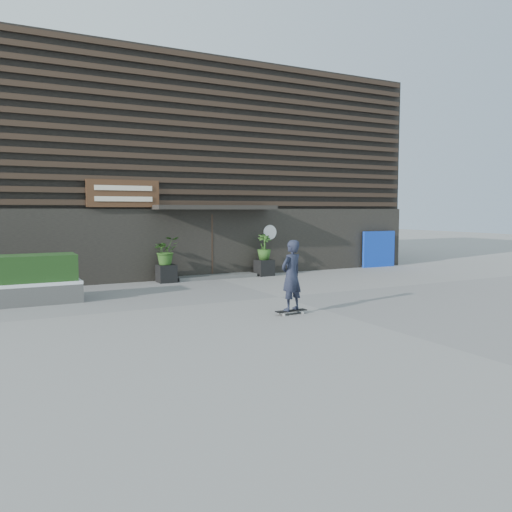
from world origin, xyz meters
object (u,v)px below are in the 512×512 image
planter_pot_left (166,273)px  skateboarder (291,276)px  blue_tarp (379,249)px  raised_bed (10,295)px  planter_pot_right (264,268)px

planter_pot_left → skateboarder: size_ratio=0.34×
blue_tarp → skateboarder: 11.10m
raised_bed → blue_tarp: 14.72m
raised_bed → skateboarder: 7.38m
planter_pot_right → raised_bed: planter_pot_right is taller
planter_pot_left → planter_pot_right: size_ratio=1.00×
blue_tarp → planter_pot_left: bearing=-177.0°
planter_pot_right → raised_bed: bearing=-166.2°
planter_pot_right → skateboarder: 7.24m
planter_pot_right → skateboarder: skateboarder is taller
skateboarder → blue_tarp: bearing=38.5°
planter_pot_left → raised_bed: planter_pot_left is taller
skateboarder → planter_pot_left: bearing=97.9°
planter_pot_left → raised_bed: 5.35m
raised_bed → blue_tarp: size_ratio=2.13×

